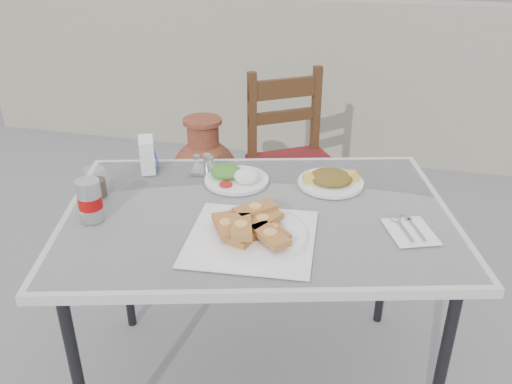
% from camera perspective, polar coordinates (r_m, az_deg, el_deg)
% --- Properties ---
extents(ground, '(80.00, 80.00, 0.00)m').
position_cam_1_polar(ground, '(2.43, 0.32, -19.05)').
color(ground, slate).
rests_on(ground, ground).
extents(cafe_table, '(1.55, 1.25, 0.83)m').
position_cam_1_polar(cafe_table, '(1.93, 0.19, -3.41)').
color(cafe_table, black).
rests_on(cafe_table, ground).
extents(pide_plate, '(0.44, 0.44, 0.08)m').
position_cam_1_polar(pide_plate, '(1.73, -0.48, -3.85)').
color(pide_plate, white).
rests_on(pide_plate, cafe_table).
extents(salad_rice_plate, '(0.25, 0.25, 0.06)m').
position_cam_1_polar(salad_rice_plate, '(2.09, -2.14, 1.66)').
color(salad_rice_plate, white).
rests_on(salad_rice_plate, cafe_table).
extents(salad_chopped_plate, '(0.25, 0.25, 0.05)m').
position_cam_1_polar(salad_chopped_plate, '(2.09, 7.89, 1.32)').
color(salad_chopped_plate, white).
rests_on(salad_chopped_plate, cafe_table).
extents(soda_can, '(0.08, 0.08, 0.15)m').
position_cam_1_polar(soda_can, '(1.90, -17.08, -0.84)').
color(soda_can, silver).
rests_on(soda_can, cafe_table).
extents(cola_glass, '(0.08, 0.08, 0.11)m').
position_cam_1_polar(cola_glass, '(2.06, -16.47, 0.78)').
color(cola_glass, white).
rests_on(cola_glass, cafe_table).
extents(napkin_holder, '(0.10, 0.13, 0.13)m').
position_cam_1_polar(napkin_holder, '(2.21, -11.39, 3.87)').
color(napkin_holder, white).
rests_on(napkin_holder, cafe_table).
extents(condiment_caddy, '(0.12, 0.10, 0.08)m').
position_cam_1_polar(condiment_caddy, '(2.18, -5.38, 2.71)').
color(condiment_caddy, '#BBBCC3').
rests_on(condiment_caddy, cafe_table).
extents(cutlery_napkin, '(0.20, 0.22, 0.01)m').
position_cam_1_polar(cutlery_napkin, '(1.86, 15.71, -3.75)').
color(cutlery_napkin, white).
rests_on(cutlery_napkin, cafe_table).
extents(chair, '(0.62, 0.62, 1.01)m').
position_cam_1_polar(chair, '(3.01, 3.95, 3.11)').
color(chair, '#331E0E').
rests_on(chair, ground).
extents(terracotta_urn, '(0.42, 0.42, 0.74)m').
position_cam_1_polar(terracotta_urn, '(3.20, -5.36, 1.01)').
color(terracotta_urn, brown).
rests_on(terracotta_urn, ground).
extents(back_wall, '(6.00, 0.25, 1.20)m').
position_cam_1_polar(back_wall, '(4.30, 8.51, 11.49)').
color(back_wall, gray).
rests_on(back_wall, ground).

